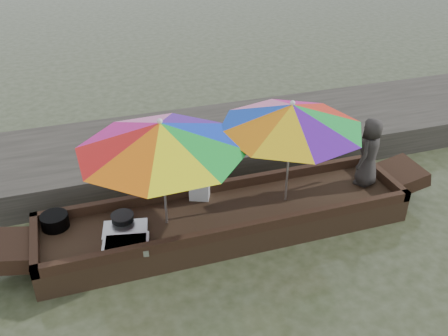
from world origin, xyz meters
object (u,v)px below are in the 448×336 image
object	(u,v)px
supply_bag	(200,190)
boat_hull	(226,221)
umbrella_stern	(289,153)
tray_crayfish	(126,245)
charcoal_grill	(123,220)
tray_scallop	(125,230)
vendor	(369,152)
cooking_pot	(55,221)
umbrella_bow	(163,174)

from	to	relation	value
supply_bag	boat_hull	bearing A→B (deg)	-60.15
boat_hull	umbrella_stern	bearing A→B (deg)	0.00
tray_crayfish	charcoal_grill	size ratio (longest dim) A/B	1.98
boat_hull	charcoal_grill	world-z (taller)	charcoal_grill
boat_hull	supply_bag	bearing A→B (deg)	119.85
boat_hull	tray_scallop	bearing A→B (deg)	-178.87
tray_scallop	charcoal_grill	world-z (taller)	charcoal_grill
tray_crayfish	vendor	world-z (taller)	vendor
vendor	supply_bag	bearing A→B (deg)	-46.23
umbrella_stern	cooking_pot	bearing A→B (deg)	173.28
cooking_pot	umbrella_stern	world-z (taller)	umbrella_stern
charcoal_grill	umbrella_bow	bearing A→B (deg)	-15.48
tray_scallop	charcoal_grill	size ratio (longest dim) A/B	1.98
charcoal_grill	tray_scallop	bearing A→B (deg)	-88.92
boat_hull	tray_scallop	world-z (taller)	tray_scallop
tray_scallop	umbrella_stern	size ratio (longest dim) A/B	0.29
tray_crayfish	tray_scallop	distance (m)	0.33
umbrella_bow	charcoal_grill	bearing A→B (deg)	164.52
supply_bag	vendor	bearing A→B (deg)	-9.19
vendor	umbrella_stern	bearing A→B (deg)	-35.15
cooking_pot	vendor	size ratio (longest dim) A/B	0.34
cooking_pot	umbrella_stern	xyz separation A→B (m)	(3.19, -0.38, 0.68)
supply_bag	vendor	distance (m)	2.57
cooking_pot	tray_scallop	xyz separation A→B (m)	(0.87, -0.40, -0.07)
boat_hull	charcoal_grill	bearing A→B (deg)	173.65
cooking_pot	umbrella_bow	distance (m)	1.63
cooking_pot	tray_crayfish	distance (m)	1.11
charcoal_grill	vendor	distance (m)	3.70
cooking_pot	umbrella_bow	bearing A→B (deg)	-14.68
boat_hull	tray_scallop	size ratio (longest dim) A/B	8.94
cooking_pot	tray_crayfish	world-z (taller)	cooking_pot
tray_scallop	umbrella_bow	size ratio (longest dim) A/B	0.27
boat_hull	vendor	bearing A→B (deg)	1.13
cooking_pot	charcoal_grill	bearing A→B (deg)	-14.14
tray_scallop	vendor	size ratio (longest dim) A/B	0.54
cooking_pot	tray_crayfish	xyz separation A→B (m)	(0.83, -0.73, -0.05)
boat_hull	cooking_pot	size ratio (longest dim) A/B	14.23
boat_hull	charcoal_grill	distance (m)	1.45
tray_crayfish	tray_scallop	bearing A→B (deg)	82.98
tray_crayfish	umbrella_bow	bearing A→B (deg)	30.52
tray_crayfish	umbrella_bow	xyz separation A→B (m)	(0.61, 0.36, 0.73)
tray_scallop	vendor	distance (m)	3.70
umbrella_bow	tray_crayfish	bearing A→B (deg)	-149.48
vendor	tray_scallop	bearing A→B (deg)	-35.91
supply_bag	vendor	world-z (taller)	vendor
tray_crayfish	umbrella_stern	bearing A→B (deg)	8.62
cooking_pot	umbrella_stern	distance (m)	3.28
cooking_pot	charcoal_grill	xyz separation A→B (m)	(0.87, -0.22, -0.03)
charcoal_grill	umbrella_stern	world-z (taller)	umbrella_stern
boat_hull	vendor	distance (m)	2.36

